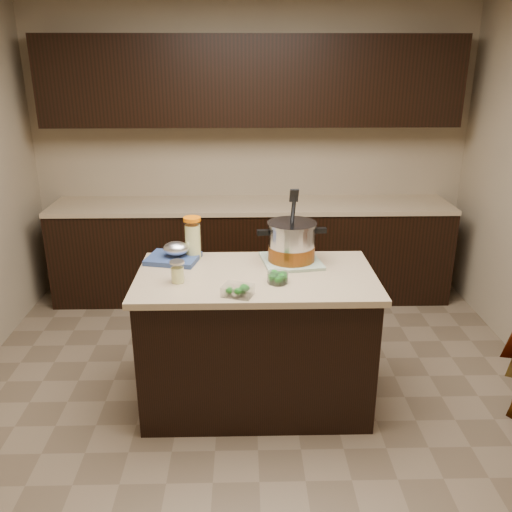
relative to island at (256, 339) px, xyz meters
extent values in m
plane|color=brown|center=(0.00, 0.00, -0.45)|extent=(4.00, 4.00, 0.00)
cube|color=tan|center=(0.00, 2.00, 0.90)|extent=(4.00, 0.04, 2.70)
cube|color=tan|center=(0.00, -2.00, 0.90)|extent=(4.00, 0.04, 2.70)
cube|color=black|center=(0.00, 1.70, -0.02)|extent=(3.60, 0.60, 0.86)
cube|color=tan|center=(0.00, 1.70, 0.43)|extent=(3.60, 0.63, 0.04)
cube|color=black|center=(0.00, 1.82, 1.50)|extent=(3.60, 0.35, 0.75)
cube|color=black|center=(0.00, 0.00, -0.02)|extent=(1.40, 0.75, 0.86)
cube|color=tan|center=(0.00, 0.00, 0.43)|extent=(1.46, 0.81, 0.04)
cube|color=#56805B|center=(0.23, 0.20, 0.46)|extent=(0.41, 0.41, 0.02)
cylinder|color=#B7B7BC|center=(0.23, 0.20, 0.58)|extent=(0.32, 0.32, 0.23)
cylinder|color=brown|center=(0.23, 0.20, 0.52)|extent=(0.33, 0.33, 0.10)
cylinder|color=#B7B7BC|center=(0.23, 0.20, 0.71)|extent=(0.34, 0.34, 0.02)
cube|color=black|center=(0.05, 0.18, 0.66)|extent=(0.08, 0.04, 0.03)
cube|color=black|center=(0.42, 0.22, 0.66)|extent=(0.08, 0.04, 0.03)
cylinder|color=black|center=(0.23, 0.17, 0.77)|extent=(0.04, 0.13, 0.29)
cylinder|color=#D6D683|center=(-0.40, 0.30, 0.56)|extent=(0.11, 0.11, 0.23)
cylinder|color=white|center=(-0.40, 0.30, 0.58)|extent=(0.13, 0.13, 0.26)
cylinder|color=orange|center=(-0.40, 0.30, 0.71)|extent=(0.13, 0.13, 0.02)
cylinder|color=#D6D683|center=(-0.46, -0.11, 0.49)|extent=(0.10, 0.10, 0.09)
cylinder|color=white|center=(-0.46, -0.11, 0.51)|extent=(0.11, 0.11, 0.12)
cylinder|color=silver|center=(-0.46, -0.11, 0.58)|extent=(0.11, 0.11, 0.02)
cylinder|color=silver|center=(0.13, -0.12, 0.48)|extent=(0.15, 0.15, 0.06)
cylinder|color=silver|center=(0.12, -0.14, 0.48)|extent=(0.15, 0.15, 0.06)
cube|color=silver|center=(-0.11, -0.31, 0.48)|extent=(0.19, 0.17, 0.06)
cube|color=navy|center=(-0.53, 0.25, 0.46)|extent=(0.37, 0.32, 0.03)
ellipsoid|color=silver|center=(-0.51, 0.25, 0.52)|extent=(0.16, 0.13, 0.09)
camera|label=1|loc=(-0.07, -3.06, 1.70)|focal=38.00mm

